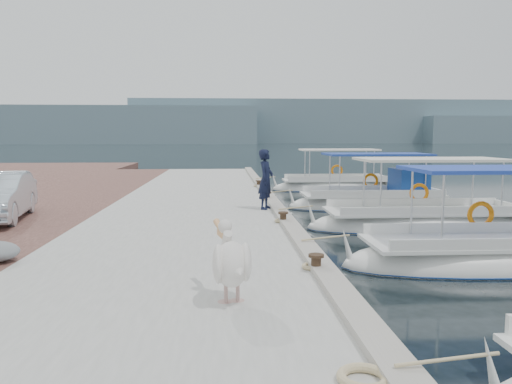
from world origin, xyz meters
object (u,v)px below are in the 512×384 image
(fishing_caique_b, at_px, (490,261))
(fisherman, at_px, (266,179))
(fishing_caique_c, at_px, (423,224))
(pelican, at_px, (231,262))
(fishing_caique_d, at_px, (374,203))
(fishing_caique_e, at_px, (335,188))

(fishing_caique_b, bearing_deg, fisherman, 128.63)
(fishing_caique_c, height_order, pelican, fishing_caique_c)
(fishing_caique_c, height_order, fishing_caique_d, same)
(fishing_caique_b, distance_m, fishing_caique_c, 4.66)
(fishing_caique_d, distance_m, fisherman, 6.00)
(fishing_caique_d, relative_size, fishing_caique_e, 0.99)
(fishing_caique_b, xyz_separation_m, pelican, (-5.90, -3.53, 0.97))
(fishing_caique_b, height_order, pelican, fishing_caique_b)
(fishing_caique_c, distance_m, fishing_caique_e, 11.34)
(fishing_caique_c, xyz_separation_m, pelican, (-6.22, -8.18, 0.97))
(fishing_caique_e, relative_size, fisherman, 3.47)
(fishing_caique_d, distance_m, fishing_caique_e, 6.75)
(fishing_caique_d, bearing_deg, fishing_caique_c, -87.46)
(fishing_caique_b, xyz_separation_m, fisherman, (-4.61, 5.77, 1.37))
(fisherman, bearing_deg, fishing_caique_e, -1.60)
(fishing_caique_c, distance_m, fishing_caique_d, 4.59)
(fishing_caique_e, xyz_separation_m, fisherman, (-4.64, -10.21, 1.37))
(fishing_caique_c, relative_size, pelican, 4.98)
(fishing_caique_d, bearing_deg, fishing_caique_b, -90.73)
(fishing_caique_d, xyz_separation_m, fisherman, (-4.73, -3.46, 1.30))
(pelican, bearing_deg, fishing_caique_c, 52.75)
(fishing_caique_c, xyz_separation_m, fishing_caique_d, (-0.20, 4.58, 0.07))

